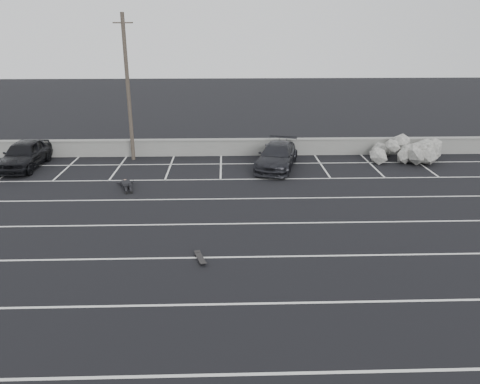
{
  "coord_description": "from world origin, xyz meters",
  "views": [
    {
      "loc": [
        1.3,
        -15.04,
        7.88
      ],
      "look_at": [
        1.9,
        4.17,
        1.0
      ],
      "focal_mm": 35.0,
      "sensor_mm": 36.0,
      "label": 1
    }
  ],
  "objects_px": {
    "riprap_pile": "(412,154)",
    "skateboard": "(200,258)",
    "car_right": "(277,156)",
    "person": "(126,182)",
    "car_left": "(24,154)",
    "trash_bin": "(270,152)",
    "utility_pole": "(128,89)"
  },
  "relations": [
    {
      "from": "skateboard",
      "to": "car_left",
      "type": "bearing_deg",
      "value": 115.89
    },
    {
      "from": "car_left",
      "to": "utility_pole",
      "type": "height_order",
      "value": "utility_pole"
    },
    {
      "from": "person",
      "to": "riprap_pile",
      "type": "bearing_deg",
      "value": -3.07
    },
    {
      "from": "car_left",
      "to": "skateboard",
      "type": "xyz_separation_m",
      "value": [
        10.75,
        -11.79,
        -0.72
      ]
    },
    {
      "from": "trash_bin",
      "to": "car_left",
      "type": "bearing_deg",
      "value": -175.28
    },
    {
      "from": "utility_pole",
      "to": "trash_bin",
      "type": "distance_m",
      "value": 9.3
    },
    {
      "from": "utility_pole",
      "to": "person",
      "type": "distance_m",
      "value": 6.65
    },
    {
      "from": "car_left",
      "to": "car_right",
      "type": "height_order",
      "value": "car_left"
    },
    {
      "from": "trash_bin",
      "to": "person",
      "type": "height_order",
      "value": "trash_bin"
    },
    {
      "from": "car_right",
      "to": "person",
      "type": "bearing_deg",
      "value": -143.55
    },
    {
      "from": "utility_pole",
      "to": "person",
      "type": "bearing_deg",
      "value": -83.76
    },
    {
      "from": "trash_bin",
      "to": "skateboard",
      "type": "height_order",
      "value": "trash_bin"
    },
    {
      "from": "car_right",
      "to": "person",
      "type": "xyz_separation_m",
      "value": [
        -8.13,
        -3.08,
        -0.47
      ]
    },
    {
      "from": "riprap_pile",
      "to": "skateboard",
      "type": "height_order",
      "value": "riprap_pile"
    },
    {
      "from": "car_right",
      "to": "riprap_pile",
      "type": "xyz_separation_m",
      "value": [
        8.42,
        1.13,
        -0.22
      ]
    },
    {
      "from": "car_left",
      "to": "person",
      "type": "relative_size",
      "value": 1.87
    },
    {
      "from": "riprap_pile",
      "to": "person",
      "type": "relative_size",
      "value": 1.99
    },
    {
      "from": "utility_pole",
      "to": "person",
      "type": "xyz_separation_m",
      "value": [
        0.57,
        -5.2,
        -4.1
      ]
    },
    {
      "from": "skateboard",
      "to": "trash_bin",
      "type": "bearing_deg",
      "value": 57.73
    },
    {
      "from": "car_left",
      "to": "trash_bin",
      "type": "height_order",
      "value": "car_left"
    },
    {
      "from": "car_right",
      "to": "skateboard",
      "type": "distance_m",
      "value": 11.93
    },
    {
      "from": "car_left",
      "to": "person",
      "type": "bearing_deg",
      "value": -28.11
    },
    {
      "from": "person",
      "to": "car_left",
      "type": "bearing_deg",
      "value": 133.7
    },
    {
      "from": "utility_pole",
      "to": "person",
      "type": "relative_size",
      "value": 3.41
    },
    {
      "from": "riprap_pile",
      "to": "skateboard",
      "type": "bearing_deg",
      "value": -134.84
    },
    {
      "from": "riprap_pile",
      "to": "skateboard",
      "type": "xyz_separation_m",
      "value": [
        -12.32,
        -12.39,
        -0.41
      ]
    },
    {
      "from": "person",
      "to": "skateboard",
      "type": "relative_size",
      "value": 2.83
    },
    {
      "from": "trash_bin",
      "to": "riprap_pile",
      "type": "relative_size",
      "value": 0.2
    },
    {
      "from": "person",
      "to": "skateboard",
      "type": "bearing_deg",
      "value": -80.06
    },
    {
      "from": "utility_pole",
      "to": "skateboard",
      "type": "xyz_separation_m",
      "value": [
        4.79,
        -13.38,
        -4.26
      ]
    },
    {
      "from": "car_left",
      "to": "trash_bin",
      "type": "xyz_separation_m",
      "value": [
        14.42,
        1.19,
        -0.3
      ]
    },
    {
      "from": "utility_pole",
      "to": "skateboard",
      "type": "height_order",
      "value": "utility_pole"
    }
  ]
}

